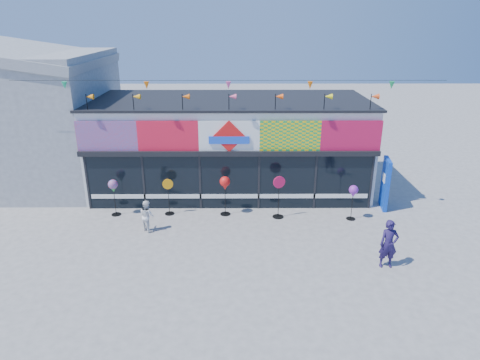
{
  "coord_description": "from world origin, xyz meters",
  "views": [
    {
      "loc": [
        0.35,
        -12.88,
        7.41
      ],
      "look_at": [
        0.42,
        2.0,
        1.78
      ],
      "focal_mm": 32.0,
      "sensor_mm": 36.0,
      "label": 1
    }
  ],
  "objects_px": {
    "spinner_3": "(279,196)",
    "child": "(147,216)",
    "blue_sign": "(385,184)",
    "spinner_0": "(113,187)",
    "spinner_1": "(168,196)",
    "adult_man": "(389,244)",
    "spinner_2": "(225,184)",
    "spinner_4": "(353,192)"
  },
  "relations": [
    {
      "from": "spinner_1",
      "to": "adult_man",
      "type": "relative_size",
      "value": 0.94
    },
    {
      "from": "spinner_2",
      "to": "adult_man",
      "type": "bearing_deg",
      "value": -36.73
    },
    {
      "from": "spinner_4",
      "to": "child",
      "type": "height_order",
      "value": "spinner_4"
    },
    {
      "from": "spinner_1",
      "to": "spinner_4",
      "type": "bearing_deg",
      "value": -4.02
    },
    {
      "from": "spinner_0",
      "to": "adult_man",
      "type": "distance_m",
      "value": 10.4
    },
    {
      "from": "spinner_0",
      "to": "spinner_1",
      "type": "xyz_separation_m",
      "value": [
        2.14,
        0.07,
        -0.41
      ]
    },
    {
      "from": "child",
      "to": "spinner_1",
      "type": "bearing_deg",
      "value": -66.87
    },
    {
      "from": "spinner_1",
      "to": "spinner_3",
      "type": "relative_size",
      "value": 0.87
    },
    {
      "from": "spinner_2",
      "to": "spinner_4",
      "type": "bearing_deg",
      "value": -5.27
    },
    {
      "from": "spinner_0",
      "to": "spinner_3",
      "type": "distance_m",
      "value": 6.52
    },
    {
      "from": "adult_man",
      "to": "spinner_0",
      "type": "bearing_deg",
      "value": 157.6
    },
    {
      "from": "spinner_2",
      "to": "child",
      "type": "xyz_separation_m",
      "value": [
        -2.85,
        -1.37,
        -0.7
      ]
    },
    {
      "from": "spinner_1",
      "to": "child",
      "type": "xyz_separation_m",
      "value": [
        -0.59,
        -1.41,
        -0.2
      ]
    },
    {
      "from": "spinner_4",
      "to": "spinner_2",
      "type": "bearing_deg",
      "value": 174.73
    },
    {
      "from": "spinner_0",
      "to": "spinner_4",
      "type": "bearing_deg",
      "value": -2.68
    },
    {
      "from": "spinner_0",
      "to": "spinner_2",
      "type": "height_order",
      "value": "spinner_2"
    },
    {
      "from": "adult_man",
      "to": "child",
      "type": "xyz_separation_m",
      "value": [
        -8.09,
        2.54,
        -0.2
      ]
    },
    {
      "from": "spinner_0",
      "to": "child",
      "type": "bearing_deg",
      "value": -40.97
    },
    {
      "from": "spinner_0",
      "to": "spinner_1",
      "type": "bearing_deg",
      "value": 1.84
    },
    {
      "from": "spinner_3",
      "to": "spinner_2",
      "type": "bearing_deg",
      "value": 172.76
    },
    {
      "from": "adult_man",
      "to": "spinner_1",
      "type": "bearing_deg",
      "value": 151.74
    },
    {
      "from": "blue_sign",
      "to": "adult_man",
      "type": "distance_m",
      "value": 4.77
    },
    {
      "from": "spinner_1",
      "to": "adult_man",
      "type": "height_order",
      "value": "adult_man"
    },
    {
      "from": "spinner_3",
      "to": "spinner_4",
      "type": "relative_size",
      "value": 1.22
    },
    {
      "from": "spinner_3",
      "to": "child",
      "type": "bearing_deg",
      "value": -167.53
    },
    {
      "from": "blue_sign",
      "to": "spinner_3",
      "type": "bearing_deg",
      "value": -160.14
    },
    {
      "from": "spinner_4",
      "to": "adult_man",
      "type": "xyz_separation_m",
      "value": [
        0.27,
        -3.45,
        -0.34
      ]
    },
    {
      "from": "blue_sign",
      "to": "spinner_4",
      "type": "bearing_deg",
      "value": -136.99
    },
    {
      "from": "blue_sign",
      "to": "spinner_4",
      "type": "xyz_separation_m",
      "value": [
        -1.61,
        -1.12,
        0.07
      ]
    },
    {
      "from": "spinner_0",
      "to": "spinner_3",
      "type": "height_order",
      "value": "spinner_3"
    },
    {
      "from": "spinner_2",
      "to": "spinner_4",
      "type": "xyz_separation_m",
      "value": [
        4.97,
        -0.46,
        -0.16
      ]
    },
    {
      "from": "spinner_1",
      "to": "spinner_2",
      "type": "distance_m",
      "value": 2.32
    },
    {
      "from": "blue_sign",
      "to": "child",
      "type": "height_order",
      "value": "blue_sign"
    },
    {
      "from": "spinner_2",
      "to": "adult_man",
      "type": "relative_size",
      "value": 1.02
    },
    {
      "from": "spinner_0",
      "to": "child",
      "type": "height_order",
      "value": "spinner_0"
    },
    {
      "from": "spinner_1",
      "to": "blue_sign",
      "type": "bearing_deg",
      "value": 3.99
    },
    {
      "from": "spinner_1",
      "to": "spinner_4",
      "type": "relative_size",
      "value": 1.06
    },
    {
      "from": "blue_sign",
      "to": "spinner_3",
      "type": "distance_m",
      "value": 4.56
    },
    {
      "from": "spinner_1",
      "to": "spinner_3",
      "type": "xyz_separation_m",
      "value": [
        4.37,
        -0.32,
        0.12
      ]
    },
    {
      "from": "spinner_2",
      "to": "spinner_3",
      "type": "xyz_separation_m",
      "value": [
        2.11,
        -0.27,
        -0.38
      ]
    },
    {
      "from": "spinner_3",
      "to": "child",
      "type": "relative_size",
      "value": 1.45
    },
    {
      "from": "child",
      "to": "spinner_0",
      "type": "bearing_deg",
      "value": 4.87
    }
  ]
}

